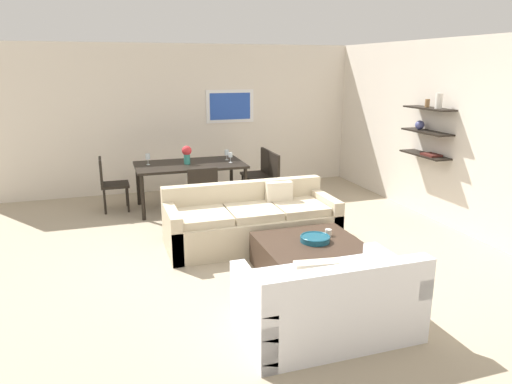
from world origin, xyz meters
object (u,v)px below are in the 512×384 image
(sofa_beige, at_px, (251,223))
(centerpiece_vase, at_px, (187,153))
(loveseat_white, at_px, (328,303))
(dining_chair_right_near, at_px, (268,176))
(wine_glass_right_far, at_px, (227,153))
(decorative_bowl, at_px, (315,238))
(dining_chair_foot, at_px, (202,192))
(dining_chair_right_far, at_px, (260,170))
(coffee_table, at_px, (310,258))
(dining_chair_left_far, at_px, (109,181))
(wine_glass_right_near, at_px, (230,155))
(dining_table, at_px, (190,168))
(candle_jar, at_px, (328,232))
(wine_glass_left_far, at_px, (148,157))

(sofa_beige, height_order, centerpiece_vase, centerpiece_vase)
(loveseat_white, xyz_separation_m, centerpiece_vase, (-0.48, 4.19, 0.64))
(dining_chair_right_near, bearing_deg, loveseat_white, -102.15)
(wine_glass_right_far, distance_m, centerpiece_vase, 0.72)
(decorative_bowl, height_order, dining_chair_foot, dining_chair_foot)
(dining_chair_right_near, height_order, dining_chair_right_far, same)
(dining_chair_right_far, bearing_deg, coffee_table, -98.31)
(dining_chair_right_near, relative_size, dining_chair_left_far, 1.00)
(dining_chair_right_far, bearing_deg, dining_chair_foot, -138.73)
(dining_chair_foot, xyz_separation_m, wine_glass_right_near, (0.66, 0.78, 0.37))
(coffee_table, relative_size, dining_chair_left_far, 1.29)
(decorative_bowl, distance_m, dining_chair_foot, 2.28)
(loveseat_white, height_order, dining_table, loveseat_white)
(candle_jar, relative_size, wine_glass_right_far, 0.44)
(dining_table, bearing_deg, dining_chair_right_near, -9.89)
(coffee_table, distance_m, wine_glass_right_near, 2.97)
(centerpiece_vase, bearing_deg, loveseat_white, -83.49)
(wine_glass_right_far, relative_size, centerpiece_vase, 0.58)
(sofa_beige, bearing_deg, wine_glass_left_far, 118.84)
(dining_chair_foot, xyz_separation_m, wine_glass_right_far, (0.66, 1.03, 0.37))
(dining_chair_right_near, distance_m, centerpiece_vase, 1.42)
(dining_chair_left_far, bearing_deg, dining_chair_right_far, 0.00)
(centerpiece_vase, bearing_deg, sofa_beige, -75.06)
(loveseat_white, relative_size, candle_jar, 19.59)
(sofa_beige, xyz_separation_m, centerpiece_vase, (-0.50, 1.89, 0.64))
(centerpiece_vase, bearing_deg, wine_glass_right_far, 11.25)
(dining_chair_right_far, height_order, centerpiece_vase, centerpiece_vase)
(loveseat_white, height_order, wine_glass_left_far, wine_glass_left_far)
(wine_glass_left_far, bearing_deg, decorative_bowl, -63.93)
(wine_glass_right_near, bearing_deg, dining_chair_left_far, 169.87)
(loveseat_white, bearing_deg, wine_glass_right_near, 86.78)
(dining_chair_right_near, height_order, dining_chair_left_far, same)
(loveseat_white, relative_size, decorative_bowl, 4.44)
(sofa_beige, height_order, dining_chair_right_near, dining_chair_right_near)
(coffee_table, distance_m, decorative_bowl, 0.23)
(coffee_table, height_order, wine_glass_right_near, wine_glass_right_near)
(wine_glass_left_far, bearing_deg, dining_chair_left_far, 170.85)
(wine_glass_right_near, bearing_deg, coffee_table, -86.90)
(sofa_beige, height_order, dining_chair_right_far, dining_chair_right_far)
(dining_table, bearing_deg, centerpiece_vase, -159.84)
(coffee_table, xyz_separation_m, wine_glass_right_far, (-0.16, 3.13, 0.68))
(wine_glass_left_far, xyz_separation_m, centerpiece_vase, (0.61, -0.14, 0.05))
(wine_glass_right_near, height_order, centerpiece_vase, centerpiece_vase)
(coffee_table, xyz_separation_m, dining_chair_right_far, (0.47, 3.23, 0.31))
(candle_jar, relative_size, dining_chair_left_far, 0.09)
(sofa_beige, relative_size, coffee_table, 1.98)
(coffee_table, relative_size, dining_chair_right_near, 1.29)
(sofa_beige, bearing_deg, loveseat_white, -90.66)
(decorative_bowl, distance_m, dining_chair_left_far, 3.89)
(loveseat_white, xyz_separation_m, wine_glass_right_near, (0.23, 4.09, 0.58))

